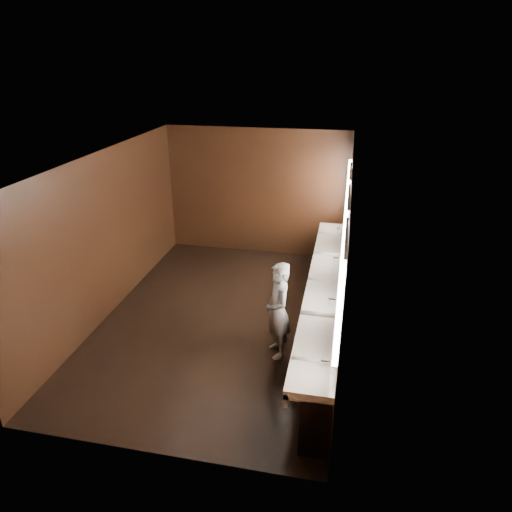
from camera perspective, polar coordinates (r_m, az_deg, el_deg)
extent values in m
plane|color=black|center=(8.07, -4.21, -7.70)|extent=(6.00, 6.00, 0.00)
cube|color=#2D2D2B|center=(7.00, -4.92, 12.13)|extent=(4.00, 6.00, 0.02)
cube|color=black|center=(10.17, 0.08, 7.94)|extent=(4.00, 0.02, 2.80)
cube|color=black|center=(4.97, -14.14, -11.80)|extent=(4.00, 0.02, 2.80)
cube|color=black|center=(8.18, -18.17, 2.52)|extent=(0.02, 6.00, 2.80)
cube|color=black|center=(7.16, 11.05, 0.24)|extent=(0.02, 6.00, 2.80)
cube|color=black|center=(7.62, 9.09, -6.50)|extent=(0.36, 5.40, 0.81)
cube|color=white|center=(7.40, 8.58, -3.48)|extent=(0.55, 5.40, 0.12)
cube|color=white|center=(7.45, 6.67, -3.86)|extent=(0.06, 5.40, 0.18)
cylinder|color=silver|center=(5.46, 9.12, -12.96)|extent=(0.18, 0.04, 0.04)
cylinder|color=silver|center=(6.69, 9.83, -5.43)|extent=(0.18, 0.04, 0.04)
cylinder|color=silver|center=(8.00, 10.31, -0.29)|extent=(0.18, 0.04, 0.04)
cylinder|color=silver|center=(9.36, 10.64, 3.38)|extent=(0.18, 0.04, 0.04)
cube|color=white|center=(4.87, 10.29, -7.29)|extent=(0.06, 0.22, 1.15)
cube|color=white|center=(5.57, 10.75, -3.05)|extent=(0.03, 1.32, 1.15)
cube|color=white|center=(6.29, 10.84, 0.26)|extent=(0.06, 0.23, 1.15)
cube|color=white|center=(7.03, 11.15, 2.85)|extent=(0.03, 1.32, 1.15)
cube|color=white|center=(7.78, 11.18, 4.97)|extent=(0.06, 0.23, 1.15)
cube|color=white|center=(8.54, 11.41, 6.69)|extent=(0.03, 1.32, 1.15)
cube|color=white|center=(9.31, 11.42, 8.15)|extent=(0.06, 0.22, 1.15)
imported|color=#96B8E0|center=(6.79, 2.77, -6.84)|extent=(0.56, 0.66, 1.52)
cylinder|color=black|center=(6.65, 6.26, -12.43)|extent=(0.48, 0.48, 0.61)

